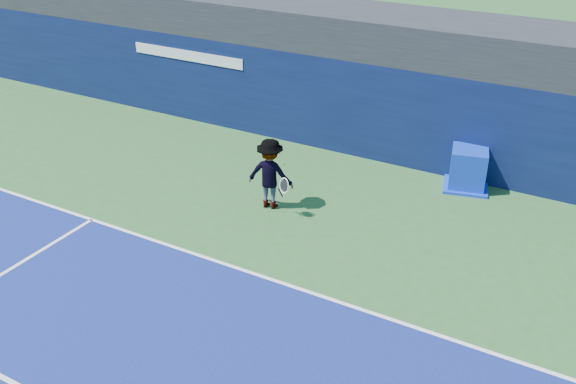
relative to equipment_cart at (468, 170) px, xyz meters
The scene contains 7 objects.
ground 10.07m from the equipment_cart, 107.19° to the right, with size 80.00×80.00×0.00m, color #2B5B29.
baseline 7.26m from the equipment_cart, 114.21° to the right, with size 24.00×0.10×0.01m, color white.
stadium_band 4.67m from the equipment_cart, 147.51° to the left, with size 36.00×3.00×1.20m, color black.
back_wall_assembly 3.25m from the equipment_cart, 163.31° to the left, with size 36.00×1.03×3.00m.
equipment_cart is the anchor object (origin of this frame).
tennis_player 5.67m from the equipment_cart, 139.26° to the right, with size 1.45×0.91×1.95m.
tennis_ball 5.34m from the equipment_cart, 138.46° to the right, with size 0.06×0.06×0.06m.
Camera 1 is at (6.50, -7.07, 8.42)m, focal length 40.00 mm.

